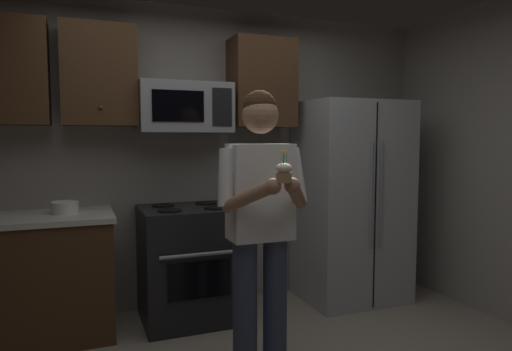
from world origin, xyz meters
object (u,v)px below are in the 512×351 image
at_px(refrigerator, 351,201).
at_px(cupcake, 284,172).
at_px(oven_range, 189,263).
at_px(microwave, 184,108).
at_px(bowl_large_white, 65,207).
at_px(person, 261,217).

distance_m(refrigerator, cupcake, 1.90).
bearing_deg(refrigerator, oven_range, 178.50).
bearing_deg(cupcake, microwave, 97.83).
relative_size(refrigerator, cupcake, 10.35).
bearing_deg(microwave, oven_range, -90.02).
distance_m(refrigerator, bowl_large_white, 2.42).
distance_m(person, cupcake, 0.44).
height_order(refrigerator, person, refrigerator).
xyz_separation_m(oven_range, refrigerator, (1.50, -0.04, 0.44)).
distance_m(microwave, refrigerator, 1.72).
distance_m(bowl_large_white, person, 1.56).
height_order(oven_range, refrigerator, refrigerator).
height_order(oven_range, cupcake, cupcake).
height_order(oven_range, person, person).
relative_size(microwave, cupcake, 4.26).
relative_size(refrigerator, person, 1.02).
bearing_deg(cupcake, person, 90.00).
distance_m(oven_range, cupcake, 1.62).
relative_size(person, cupcake, 10.13).
relative_size(oven_range, microwave, 1.26).
xyz_separation_m(oven_range, cupcake, (0.21, -1.37, 0.83)).
bearing_deg(cupcake, refrigerator, 45.84).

